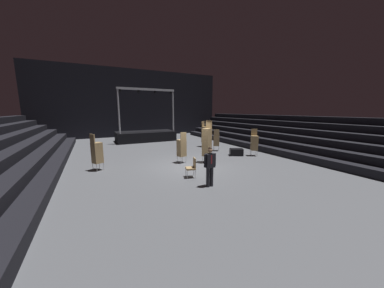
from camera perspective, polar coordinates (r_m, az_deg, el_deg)
The scene contains 13 objects.
ground_plane at distance 11.77m, azimuth -0.71°, elevation -6.21°, with size 22.00×30.00×0.10m, color #515459.
arena_end_wall at distance 25.67m, azimuth -15.95°, elevation 11.16°, with size 22.00×0.30×8.00m, color black.
bleacher_bank_right at distance 17.80m, azimuth 23.93°, elevation 2.97°, with size 4.50×24.00×2.70m.
stage_riser at distance 21.29m, azimuth -13.12°, elevation 2.48°, with size 5.81×2.80×5.23m.
man_with_tie at distance 8.30m, azimuth 5.17°, elevation -5.88°, with size 0.57×0.24×1.69m.
chair_stack_front_left at distance 12.04m, azimuth -2.98°, elevation -1.01°, with size 0.52×0.52×1.88m.
chair_stack_front_right at distance 12.06m, azimuth 4.30°, elevation 0.62°, with size 0.59×0.59×2.56m.
chair_stack_mid_left at distance 11.62m, azimuth -25.58°, elevation -2.14°, with size 0.60×0.60×1.96m.
chair_stack_mid_right at distance 17.37m, azimuth 3.68°, elevation 2.84°, with size 0.60×0.60×2.22m.
chair_stack_mid_centre at distance 15.72m, azimuth 7.00°, elevation 1.14°, with size 0.61×0.61×1.71m.
chair_stack_rear_left at distance 14.53m, azimuth 17.40°, elevation 0.40°, with size 0.60×0.60×1.88m.
equipment_road_case at distance 14.44m, azimuth 12.57°, elevation -2.27°, with size 0.90×0.60×0.48m, color black.
loose_chair_near_man at distance 9.52m, azimuth -0.03°, elevation -6.42°, with size 0.54×0.54×0.95m.
Camera 1 is at (-4.99, -10.17, 3.17)m, focal length 18.63 mm.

